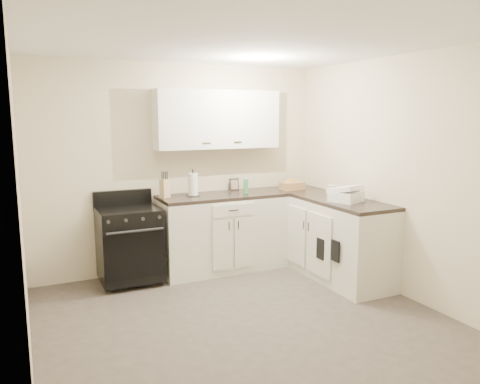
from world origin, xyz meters
name	(u,v)px	position (x,y,z in m)	size (l,w,h in m)	color
floor	(245,322)	(0.00, 0.00, 0.00)	(3.60, 3.60, 0.00)	#473F38
ceiling	(246,41)	(0.00, 0.00, 2.50)	(3.60, 3.60, 0.00)	white
wall_back	(181,168)	(0.00, 1.80, 1.25)	(3.60, 3.60, 0.00)	beige
wall_right	(400,177)	(1.80, 0.00, 1.25)	(3.60, 3.60, 0.00)	beige
wall_left	(20,205)	(-1.80, 0.00, 1.25)	(3.60, 3.60, 0.00)	beige
wall_front	(392,234)	(0.00, -1.80, 1.25)	(3.60, 3.60, 0.00)	beige
base_cabinets_back	(223,233)	(0.43, 1.50, 0.45)	(1.55, 0.60, 0.90)	silver
base_cabinets_right	(326,236)	(1.50, 0.85, 0.45)	(0.60, 1.90, 0.90)	silver
countertop_back	(223,196)	(0.43, 1.50, 0.92)	(1.55, 0.60, 0.04)	black
countertop_right	(327,198)	(1.50, 0.85, 0.92)	(0.60, 1.90, 0.04)	black
upper_cabinets	(217,119)	(0.43, 1.65, 1.84)	(1.55, 0.30, 0.70)	white
stove	(130,244)	(-0.73, 1.48, 0.46)	(0.67, 0.57, 0.81)	black
knife_block	(165,188)	(-0.27, 1.59, 1.05)	(0.10, 0.09, 0.21)	#CFB37F
paper_towel	(193,185)	(0.06, 1.55, 1.07)	(0.11, 0.11, 0.27)	white
soap_bottle	(246,186)	(0.71, 1.44, 1.03)	(0.06, 0.06, 0.18)	#38934B
picture_frame	(234,184)	(0.68, 1.73, 1.02)	(0.12, 0.02, 0.15)	black
wicker_basket	(292,186)	(1.39, 1.47, 0.99)	(0.29, 0.19, 0.10)	tan
countertop_grill	(346,196)	(1.47, 0.46, 1.00)	(0.31, 0.29, 0.11)	white
glass_jar	(331,192)	(1.45, 0.70, 1.02)	(0.09, 0.09, 0.16)	silver
oven_mitt_near	(335,251)	(1.18, 0.24, 0.47)	(0.02, 0.13, 0.23)	black
oven_mitt_far	(321,249)	(1.18, 0.50, 0.42)	(0.02, 0.14, 0.23)	black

